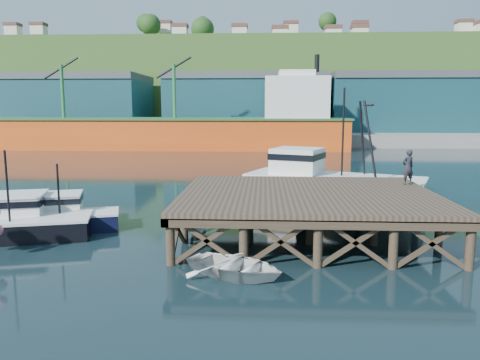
# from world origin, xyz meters

# --- Properties ---
(ground) EXTENTS (300.00, 300.00, 0.00)m
(ground) POSITION_xyz_m (0.00, 0.00, 0.00)
(ground) COLOR black
(ground) RESTS_ON ground
(wharf) EXTENTS (12.00, 10.00, 2.62)m
(wharf) POSITION_xyz_m (5.50, -0.19, 1.94)
(wharf) COLOR brown
(wharf) RESTS_ON ground
(far_quay) EXTENTS (160.00, 40.00, 2.00)m
(far_quay) POSITION_xyz_m (0.00, 70.00, 1.00)
(far_quay) COLOR gray
(far_quay) RESTS_ON ground
(warehouse_left) EXTENTS (32.00, 16.00, 9.00)m
(warehouse_left) POSITION_xyz_m (-35.00, 65.00, 6.50)
(warehouse_left) COLOR #18494F
(warehouse_left) RESTS_ON far_quay
(warehouse_mid) EXTENTS (28.00, 16.00, 9.00)m
(warehouse_mid) POSITION_xyz_m (0.00, 65.00, 6.50)
(warehouse_mid) COLOR #18494F
(warehouse_mid) RESTS_ON far_quay
(warehouse_right) EXTENTS (30.00, 16.00, 9.00)m
(warehouse_right) POSITION_xyz_m (30.00, 65.00, 6.50)
(warehouse_right) COLOR #18494F
(warehouse_right) RESTS_ON far_quay
(cargo_ship) EXTENTS (55.50, 10.00, 13.75)m
(cargo_ship) POSITION_xyz_m (-8.46, 48.00, 3.31)
(cargo_ship) COLOR #EE5416
(cargo_ship) RESTS_ON ground
(hillside) EXTENTS (220.00, 50.00, 22.00)m
(hillside) POSITION_xyz_m (0.00, 100.00, 11.00)
(hillside) COLOR #2D511E
(hillside) RESTS_ON ground
(boat_navy) EXTENTS (5.85, 3.84, 3.45)m
(boat_navy) POSITION_xyz_m (-6.73, 0.37, 0.69)
(boat_navy) COLOR black
(boat_navy) RESTS_ON ground
(boat_black) EXTENTS (7.29, 6.04, 4.25)m
(boat_black) POSITION_xyz_m (-8.29, -1.19, 0.78)
(boat_black) COLOR black
(boat_black) RESTS_ON ground
(trawler) EXTENTS (11.59, 7.83, 7.32)m
(trawler) POSITION_xyz_m (7.57, 7.28, 1.51)
(trawler) COLOR #D0C386
(trawler) RESTS_ON ground
(dinghy) EXTENTS (4.58, 4.13, 0.78)m
(dinghy) POSITION_xyz_m (2.40, -5.80, 0.39)
(dinghy) COLOR white
(dinghy) RESTS_ON ground
(dockworker) EXTENTS (0.78, 0.65, 1.84)m
(dockworker) POSITION_xyz_m (10.90, 2.41, 3.04)
(dockworker) COLOR black
(dockworker) RESTS_ON wharf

